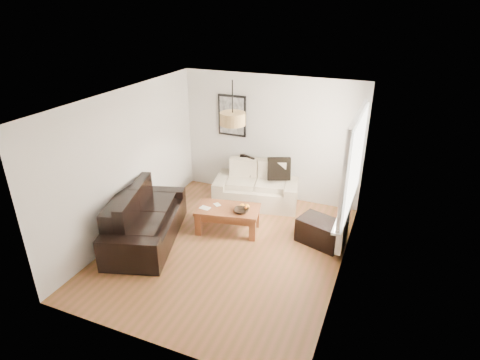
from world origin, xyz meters
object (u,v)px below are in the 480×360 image
at_px(coffee_table, 228,219).
at_px(sofa_leather, 146,218).
at_px(loveseat_cream, 256,185).
at_px(ottoman, 321,232).

bearing_deg(coffee_table, sofa_leather, -145.41).
relative_size(loveseat_cream, ottoman, 2.19).
height_order(loveseat_cream, coffee_table, loveseat_cream).
height_order(loveseat_cream, ottoman, loveseat_cream).
distance_m(sofa_leather, ottoman, 3.08).
relative_size(loveseat_cream, sofa_leather, 0.83).
height_order(sofa_leather, coffee_table, sofa_leather).
distance_m(loveseat_cream, ottoman, 1.86).
xyz_separation_m(loveseat_cream, sofa_leather, (-1.31, -2.06, 0.02)).
xyz_separation_m(sofa_leather, ottoman, (2.88, 1.08, -0.22)).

